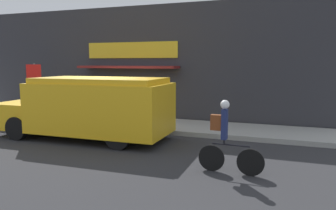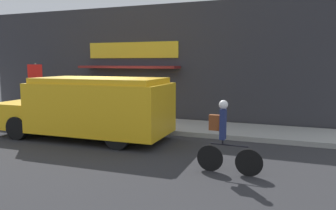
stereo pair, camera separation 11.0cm
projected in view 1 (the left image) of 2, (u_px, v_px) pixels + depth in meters
ground_plane at (112, 131)px, 12.32m from camera, size 70.00×70.00×0.00m
sidewalk at (127, 123)px, 13.42m from camera, size 28.00×2.39×0.17m
storefront at (140, 64)px, 14.34m from camera, size 16.43×1.04×4.97m
school_bus at (89, 107)px, 10.87m from camera, size 6.08×2.65×2.05m
cyclist at (226, 138)px, 7.51m from camera, size 1.53×0.21×1.70m
stop_sign_post at (35, 81)px, 14.22m from camera, size 0.45×0.45×2.34m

